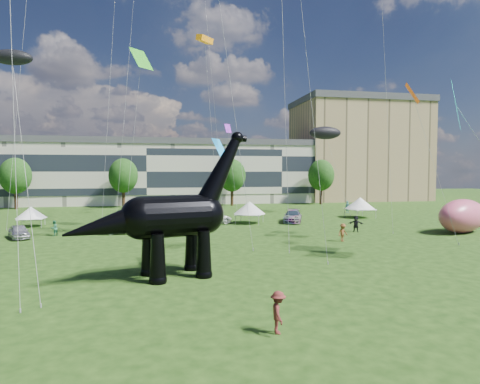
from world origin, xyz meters
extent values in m
plane|color=#16330C|center=(0.00, 0.00, 0.00)|extent=(220.00, 220.00, 0.00)
cube|color=beige|center=(-8.00, 62.00, 6.00)|extent=(78.00, 11.00, 12.00)
cube|color=tan|center=(40.00, 65.00, 11.00)|extent=(28.00, 18.00, 22.00)
cylinder|color=#382314|center=(-30.00, 53.00, 1.60)|extent=(0.56, 0.56, 3.20)
ellipsoid|color=#14380F|center=(-30.00, 53.00, 6.32)|extent=(5.20, 5.20, 6.24)
cylinder|color=#382314|center=(-12.00, 53.00, 1.60)|extent=(0.56, 0.56, 3.20)
ellipsoid|color=#14380F|center=(-12.00, 53.00, 6.32)|extent=(5.20, 5.20, 6.24)
cylinder|color=#382314|center=(8.00, 53.00, 1.60)|extent=(0.56, 0.56, 3.20)
ellipsoid|color=#14380F|center=(8.00, 53.00, 6.32)|extent=(5.20, 5.20, 6.24)
cylinder|color=#382314|center=(26.00, 53.00, 1.60)|extent=(0.56, 0.56, 3.20)
ellipsoid|color=#14380F|center=(26.00, 53.00, 6.32)|extent=(5.20, 5.20, 6.24)
cone|color=black|center=(-5.19, 1.56, 1.46)|extent=(1.25, 1.25, 2.92)
sphere|color=black|center=(-5.19, 1.56, 0.18)|extent=(1.07, 1.07, 1.07)
cone|color=black|center=(-5.79, 3.62, 1.46)|extent=(1.25, 1.25, 2.92)
sphere|color=black|center=(-5.79, 3.62, 0.18)|extent=(1.07, 1.07, 1.07)
cone|color=black|center=(-2.39, 2.38, 1.46)|extent=(1.25, 1.25, 2.92)
sphere|color=black|center=(-2.39, 2.38, 0.18)|extent=(1.07, 1.07, 1.07)
cone|color=black|center=(-2.98, 4.43, 1.46)|extent=(1.25, 1.25, 2.92)
sphere|color=black|center=(-2.98, 4.43, 0.18)|extent=(1.07, 1.07, 1.07)
cylinder|color=black|center=(-4.18, 2.97, 3.79)|extent=(4.66, 3.66, 2.63)
sphere|color=black|center=(-6.14, 2.40, 3.79)|extent=(2.63, 2.63, 2.63)
sphere|color=black|center=(-2.22, 3.54, 3.79)|extent=(2.53, 2.53, 2.53)
cone|color=black|center=(-1.08, 3.87, 6.61)|extent=(3.92, 2.43, 5.15)
sphere|color=black|center=(0.06, 4.21, 8.84)|extent=(0.82, 0.82, 0.82)
cylinder|color=black|center=(0.34, 4.29, 8.79)|extent=(0.77, 0.60, 0.43)
cone|color=black|center=(-8.06, 1.84, 3.47)|extent=(5.51, 3.40, 2.86)
imported|color=silver|center=(-18.83, 20.12, 0.68)|extent=(3.18, 4.26, 1.35)
imported|color=gray|center=(-8.96, 21.05, 0.68)|extent=(4.16, 1.49, 1.36)
imported|color=white|center=(0.82, 27.12, 0.78)|extent=(6.15, 4.32, 1.56)
imported|color=#595960|center=(11.52, 26.99, 0.79)|extent=(4.01, 5.84, 1.57)
cube|color=silver|center=(5.83, 27.08, 1.16)|extent=(4.18, 4.18, 0.13)
cone|color=silver|center=(5.83, 27.08, 2.00)|extent=(5.29, 5.29, 1.58)
cylinder|color=#999999|center=(3.88, 26.35, 0.58)|extent=(0.06, 0.06, 1.16)
cylinder|color=#999999|center=(6.56, 25.13, 0.58)|extent=(0.06, 0.06, 1.16)
cylinder|color=#999999|center=(5.11, 29.03, 0.58)|extent=(0.06, 0.06, 1.16)
cylinder|color=#999999|center=(7.79, 27.81, 0.58)|extent=(0.06, 0.06, 1.16)
cube|color=white|center=(22.60, 30.24, 1.20)|extent=(3.68, 3.68, 0.13)
cone|color=white|center=(22.60, 30.24, 2.07)|extent=(4.66, 4.66, 1.63)
cylinder|color=#999999|center=(21.29, 28.53, 0.60)|extent=(0.07, 0.07, 1.20)
cylinder|color=#999999|center=(24.31, 28.94, 0.60)|extent=(0.07, 0.07, 1.20)
cylinder|color=#999999|center=(20.88, 31.55, 0.60)|extent=(0.07, 0.07, 1.20)
cylinder|color=#999999|center=(23.90, 31.96, 0.60)|extent=(0.07, 0.07, 1.20)
cube|color=white|center=(-20.30, 28.82, 0.99)|extent=(2.98, 2.98, 0.11)
cone|color=white|center=(-20.30, 28.82, 1.72)|extent=(3.77, 3.77, 1.36)
cylinder|color=#999999|center=(-21.43, 27.43, 0.50)|extent=(0.05, 0.05, 0.99)
cylinder|color=#999999|center=(-18.91, 27.70, 0.50)|extent=(0.05, 0.05, 0.99)
cylinder|color=#999999|center=(-21.69, 29.95, 0.50)|extent=(0.05, 0.05, 0.99)
cylinder|color=#999999|center=(-19.18, 30.21, 0.50)|extent=(0.05, 0.05, 0.99)
ellipsoid|color=#D65374|center=(26.69, 15.27, 1.80)|extent=(8.07, 6.30, 3.61)
imported|color=maroon|center=(-0.27, -6.84, 0.87)|extent=(0.77, 1.19, 1.74)
imported|color=brown|center=(11.69, 12.60, 0.84)|extent=(1.24, 0.97, 1.68)
imported|color=#8E2348|center=(-2.09, 6.34, 0.88)|extent=(0.97, 0.74, 1.77)
imported|color=black|center=(15.67, 17.82, 0.88)|extent=(1.67, 1.28, 1.76)
imported|color=teal|center=(23.73, 36.60, 0.95)|extent=(0.73, 0.82, 1.90)
imported|color=#317C55|center=(-15.85, 21.16, 0.79)|extent=(0.91, 0.97, 1.58)
cube|color=orange|center=(1.24, 36.81, 25.71)|extent=(2.75, 2.77, 1.04)
plane|color=#1594E7|center=(2.85, 32.64, 9.79)|extent=(2.98, 3.24, 2.62)
ellipsoid|color=black|center=(19.90, 36.65, 12.53)|extent=(5.25, 5.16, 1.98)
plane|color=purple|center=(6.13, 46.02, 13.93)|extent=(1.72, 1.32, 1.55)
plane|color=#0CBEA3|center=(16.26, 3.79, 11.42)|extent=(2.89, 3.19, 3.57)
plane|color=#F9500D|center=(18.19, 12.00, 13.90)|extent=(2.04, 2.45, 1.82)
plane|color=#249917|center=(-7.42, 30.09, 20.66)|extent=(3.69, 3.62, 2.74)
ellipsoid|color=black|center=(-13.65, 4.17, 13.41)|extent=(2.33, 2.44, 0.91)
camera|label=1|loc=(-4.80, -22.28, 6.62)|focal=30.00mm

